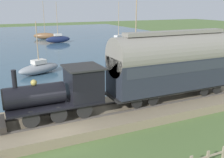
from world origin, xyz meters
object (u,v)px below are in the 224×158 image
sailboat_yellow (135,75)px  steam_locomotive (63,90)px  sailboat_navy (58,39)px  passenger_coach (174,62)px  sailboat_brown (45,36)px  sailboat_gray (39,68)px  sailboat_blue (119,40)px

sailboat_yellow → steam_locomotive: bearing=144.2°
steam_locomotive → sailboat_navy: bearing=-13.2°
passenger_coach → sailboat_brown: bearing=0.7°
sailboat_brown → sailboat_yellow: bearing=-155.4°
steam_locomotive → sailboat_gray: sailboat_gray is taller
sailboat_yellow → sailboat_brown: 37.64m
sailboat_gray → sailboat_navy: sailboat_navy is taller
sailboat_navy → sailboat_brown: bearing=5.6°
sailboat_brown → sailboat_navy: 7.32m
sailboat_yellow → sailboat_gray: (6.89, 8.05, 0.01)m
passenger_coach → sailboat_blue: bearing=-19.5°
sailboat_yellow → sailboat_blue: bearing=-6.3°
passenger_coach → sailboat_navy: 37.39m
sailboat_blue → sailboat_gray: 25.39m
sailboat_yellow → sailboat_navy: bearing=17.0°
passenger_coach → sailboat_blue: (31.33, -11.09, -2.67)m
steam_locomotive → sailboat_brown: bearing=-9.7°
steam_locomotive → sailboat_blue: sailboat_blue is taller
steam_locomotive → sailboat_yellow: (6.91, -8.96, -1.74)m
steam_locomotive → sailboat_gray: size_ratio=1.10×
sailboat_navy → sailboat_yellow: bearing=177.1°
sailboat_blue → sailboat_navy: size_ratio=1.00×
steam_locomotive → passenger_coach: bearing=-90.0°
passenger_coach → sailboat_yellow: size_ratio=1.06×
sailboat_gray → steam_locomotive: bearing=154.6°
sailboat_brown → sailboat_navy: size_ratio=1.03×
sailboat_gray → sailboat_navy: (23.50, -7.84, 0.12)m
sailboat_gray → sailboat_navy: 24.77m
sailboat_yellow → sailboat_brown: bearing=18.6°
steam_locomotive → sailboat_yellow: size_ratio=0.66×
sailboat_blue → sailboat_brown: size_ratio=0.96×
sailboat_yellow → sailboat_brown: (37.62, 1.34, 0.09)m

